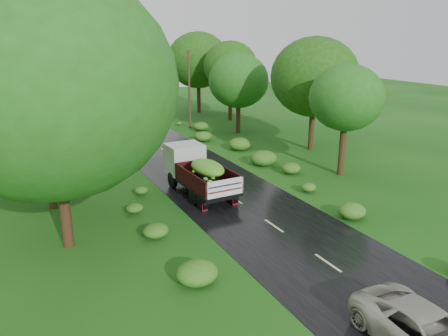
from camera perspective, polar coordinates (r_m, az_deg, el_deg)
ground at (r=18.58m, az=13.41°, el=-12.00°), size 120.00×120.00×0.00m
road at (r=22.18m, az=5.13°, el=-6.57°), size 6.50×80.00×0.02m
road_lines at (r=22.96m, az=3.82°, el=-5.66°), size 0.12×69.60×0.00m
truck_near at (r=25.11m, az=-3.48°, el=-0.20°), size 2.31×6.09×2.53m
truck_far at (r=43.05m, az=-13.43°, el=6.69°), size 2.36×6.13×2.54m
car at (r=14.59m, az=25.07°, el=-19.02°), size 2.26×4.76×1.31m
utility_pole at (r=42.92m, az=-4.57°, el=10.31°), size 1.25×0.57×7.45m
trees_left at (r=33.20m, az=-25.96°, el=11.90°), size 6.91×34.19×9.82m
trees_right at (r=41.13m, az=3.36°, el=12.33°), size 5.76×29.52×7.70m
shrubs at (r=29.60m, az=-4.02°, el=0.30°), size 11.90×44.00×0.70m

